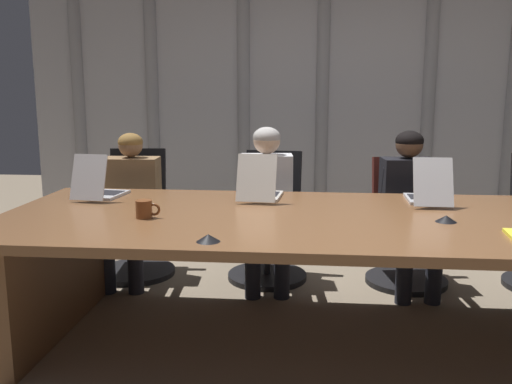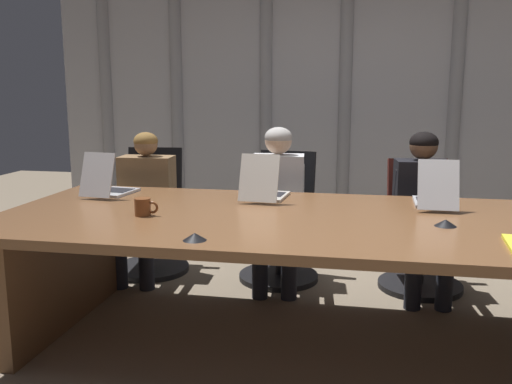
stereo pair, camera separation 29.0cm
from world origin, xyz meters
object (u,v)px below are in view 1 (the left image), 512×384
(person_left_mid, at_px, (267,197))
(coffee_mug_far, at_px, (145,209))
(office_chair_left_mid, at_px, (269,232))
(office_chair_center, at_px, (406,237))
(person_left_end, at_px, (130,199))
(office_chair_left_end, at_px, (136,228))
(conference_mic_middle, at_px, (208,238))
(conference_mic_left_side, at_px, (446,219))
(laptop_center, at_px, (428,194))
(laptop_left_end, at_px, (100,189))
(laptop_left_mid, at_px, (260,190))
(person_center, at_px, (410,201))

(person_left_mid, bearing_deg, coffee_mug_far, -32.68)
(office_chair_left_mid, height_order, office_chair_center, office_chair_left_mid)
(office_chair_left_mid, bearing_deg, person_left_end, -73.78)
(person_left_mid, bearing_deg, office_chair_left_end, -104.16)
(person_left_mid, bearing_deg, conference_mic_middle, -10.92)
(person_left_end, xyz_separation_m, conference_mic_left_side, (2.04, -1.04, 0.14))
(laptop_center, distance_m, office_chair_center, 0.84)
(person_left_end, bearing_deg, laptop_left_end, -2.79)
(coffee_mug_far, height_order, conference_mic_middle, coffee_mug_far)
(laptop_left_end, xyz_separation_m, office_chair_left_end, (-0.02, 0.74, -0.45))
(laptop_left_mid, distance_m, person_left_end, 1.16)
(office_chair_left_end, xyz_separation_m, coffee_mug_far, (0.47, -1.26, 0.44))
(office_chair_left_end, relative_size, person_left_mid, 0.83)
(office_chair_center, relative_size, person_center, 0.81)
(office_chair_left_mid, distance_m, conference_mic_left_side, 1.62)
(office_chair_left_mid, relative_size, person_center, 0.84)
(office_chair_left_mid, height_order, person_center, person_center)
(coffee_mug_far, bearing_deg, office_chair_center, 38.27)
(person_left_end, bearing_deg, conference_mic_left_side, 59.50)
(laptop_left_end, xyz_separation_m, coffee_mug_far, (0.45, -0.52, -0.01))
(office_chair_left_mid, relative_size, person_left_mid, 0.83)
(coffee_mug_far, bearing_deg, conference_mic_left_side, 2.31)
(laptop_left_mid, xyz_separation_m, person_left_end, (-1.02, 0.53, -0.18))
(laptop_left_mid, xyz_separation_m, office_chair_left_end, (-1.03, 0.69, -0.45))
(laptop_left_end, xyz_separation_m, laptop_left_mid, (1.01, 0.06, 0.00))
(laptop_left_end, height_order, laptop_center, same)
(laptop_left_mid, bearing_deg, office_chair_left_end, 60.82)
(office_chair_center, height_order, person_left_mid, person_left_mid)
(office_chair_left_mid, relative_size, person_left_end, 0.87)
(laptop_left_end, height_order, person_center, person_center)
(office_chair_left_end, bearing_deg, conference_mic_middle, 21.09)
(office_chair_center, bearing_deg, laptop_left_end, -79.08)
(coffee_mug_far, relative_size, conference_mic_left_side, 1.22)
(office_chair_left_end, distance_m, office_chair_center, 2.06)
(person_left_mid, bearing_deg, office_chair_center, 93.16)
(laptop_center, bearing_deg, coffee_mug_far, 110.66)
(laptop_left_end, bearing_deg, conference_mic_middle, -130.73)
(person_left_end, relative_size, conference_mic_left_side, 10.03)
(laptop_center, height_order, office_chair_left_mid, laptop_center)
(person_center, bearing_deg, laptop_left_mid, -68.61)
(office_chair_left_end, xyz_separation_m, person_left_end, (0.01, -0.16, 0.27))
(conference_mic_middle, bearing_deg, person_center, 52.74)
(laptop_center, relative_size, office_chair_left_mid, 0.46)
(person_center, distance_m, conference_mic_middle, 1.93)
(laptop_left_mid, relative_size, person_center, 0.37)
(laptop_left_mid, bearing_deg, office_chair_center, -51.88)
(office_chair_center, relative_size, conference_mic_middle, 8.37)
(person_left_mid, xyz_separation_m, coffee_mug_far, (-0.57, -1.11, 0.14))
(laptop_left_end, distance_m, person_center, 2.12)
(office_chair_left_mid, xyz_separation_m, office_chair_center, (1.02, -0.00, -0.01))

